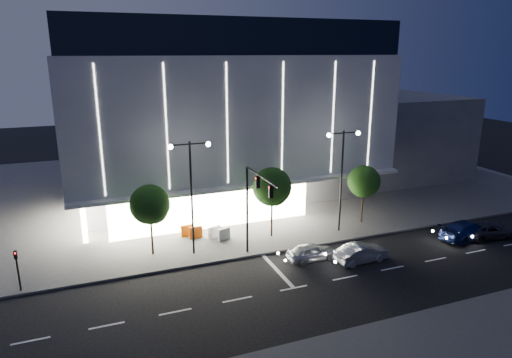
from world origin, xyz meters
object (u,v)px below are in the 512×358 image
object	(u,v)px
tree_right	(364,183)
car_second	(361,253)
tree_left	(150,207)
barrier_d	(224,234)
car_fourth	(489,230)
barrier_a	(187,231)
car_third	(467,230)
car_lead	(312,252)
barrier_b	(215,232)
tree_mid	(272,189)
street_lamp_west	(191,182)
ped_signal_far	(17,266)
traffic_mast	(254,198)
street_lamp_east	(342,166)
barrier_c	(196,232)

from	to	relation	value
tree_right	car_second	size ratio (longest dim) A/B	1.30
tree_left	barrier_d	bearing A→B (deg)	6.48
tree_right	car_fourth	world-z (taller)	tree_right
barrier_a	barrier_d	distance (m)	3.26
car_third	car_fourth	xyz separation A→B (m)	(1.95, -0.42, -0.12)
car_lead	barrier_a	size ratio (longest dim) A/B	3.50
car_third	barrier_b	distance (m)	21.34
tree_mid	barrier_a	xyz separation A→B (m)	(-6.72, 2.53, -3.68)
street_lamp_west	barrier_a	world-z (taller)	street_lamp_west
ped_signal_far	tree_left	xyz separation A→B (m)	(9.03, 2.52, 2.15)
car_second	tree_right	bearing A→B (deg)	-38.76
traffic_mast	street_lamp_west	xyz separation A→B (m)	(-4.00, 2.66, 0.93)
tree_mid	barrier_a	size ratio (longest dim) A/B	5.59
street_lamp_east	traffic_mast	bearing A→B (deg)	-163.52
car_fourth	barrier_c	world-z (taller)	car_fourth
car_second	barrier_c	world-z (taller)	car_second
car_lead	barrier_a	bearing A→B (deg)	46.49
tree_right	car_fourth	xyz separation A→B (m)	(8.23, -6.68, -3.23)
street_lamp_east	barrier_c	size ratio (longest dim) A/B	8.18
street_lamp_west	tree_right	bearing A→B (deg)	3.64
street_lamp_west	barrier_c	world-z (taller)	street_lamp_west
street_lamp_west	street_lamp_east	bearing A→B (deg)	0.00
tree_left	barrier_a	xyz separation A→B (m)	(3.28, 2.53, -3.38)
street_lamp_east	tree_right	world-z (taller)	street_lamp_east
car_second	car_fourth	xyz separation A→B (m)	(12.75, 0.04, -0.04)
car_third	car_second	bearing A→B (deg)	85.46
barrier_d	tree_left	bearing A→B (deg)	168.85
tree_right	barrier_b	world-z (taller)	tree_right
street_lamp_west	tree_mid	bearing A→B (deg)	8.26
tree_right	ped_signal_far	bearing A→B (deg)	-174.86
tree_right	tree_mid	bearing A→B (deg)	180.00
traffic_mast	car_fourth	size ratio (longest dim) A/B	1.49
car_third	street_lamp_east	bearing A→B (deg)	53.63
car_lead	car_second	size ratio (longest dim) A/B	0.90
car_third	tree_left	bearing A→B (deg)	69.10
car_second	barrier_a	bearing A→B (deg)	45.63
traffic_mast	car_lead	xyz separation A→B (m)	(4.13, -1.47, -4.37)
ped_signal_far	car_third	bearing A→B (deg)	-6.21
barrier_a	barrier_b	xyz separation A→B (m)	(2.06, -1.16, 0.00)
barrier_c	street_lamp_west	bearing A→B (deg)	-108.01
car_second	car_fourth	bearing A→B (deg)	-94.60
barrier_d	car_third	bearing A→B (deg)	-37.37
tree_mid	barrier_b	xyz separation A→B (m)	(-4.65, 1.38, -3.68)
car_lead	car_second	distance (m)	3.71
traffic_mast	car_lead	size ratio (longest dim) A/B	1.84
barrier_a	tree_mid	bearing A→B (deg)	-24.86
barrier_c	barrier_a	bearing A→B (deg)	131.11
ped_signal_far	tree_right	bearing A→B (deg)	5.14
street_lamp_east	ped_signal_far	size ratio (longest dim) A/B	3.00
ped_signal_far	tree_mid	xyz separation A→B (m)	(19.03, 2.52, 2.45)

